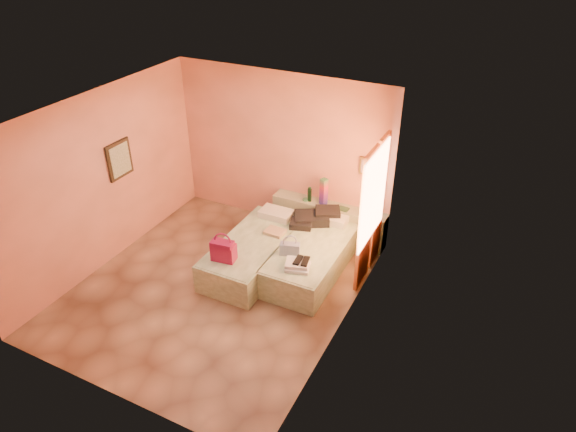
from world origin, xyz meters
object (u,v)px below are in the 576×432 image
at_px(flower_vase, 372,206).
at_px(bed_right, 312,258).
at_px(towel_stack, 298,266).
at_px(headboard_ledge, 328,221).
at_px(bed_left, 254,253).
at_px(magenta_handbag, 224,250).
at_px(green_book, 343,209).
at_px(blue_handbag, 290,249).
at_px(water_bottle, 310,194).

bearing_deg(flower_vase, bed_right, -118.31).
bearing_deg(towel_stack, headboard_ledge, 96.93).
relative_size(bed_left, magenta_handbag, 5.59).
xyz_separation_m(headboard_ledge, magenta_handbag, (-0.88, -1.99, 0.34)).
distance_m(bed_left, bed_right, 0.95).
xyz_separation_m(headboard_ledge, green_book, (0.28, -0.05, 0.34)).
bearing_deg(magenta_handbag, flower_vase, 43.63).
height_order(headboard_ledge, green_book, green_book).
relative_size(bed_right, blue_handbag, 6.66).
xyz_separation_m(headboard_ledge, flower_vase, (0.74, 0.04, 0.47)).
height_order(headboard_ledge, blue_handbag, blue_handbag).
bearing_deg(towel_stack, bed_right, 94.60).
bearing_deg(headboard_ledge, green_book, -10.45).
relative_size(bed_left, green_book, 11.28).
height_order(headboard_ledge, flower_vase, flower_vase).
relative_size(blue_handbag, towel_stack, 0.86).
bearing_deg(towel_stack, blue_handbag, 134.14).
relative_size(green_book, flower_vase, 0.62).
bearing_deg(bed_right, towel_stack, -85.70).
relative_size(flower_vase, magenta_handbag, 0.80).
height_order(bed_left, water_bottle, water_bottle).
height_order(headboard_ledge, magenta_handbag, magenta_handbag).
bearing_deg(towel_stack, flower_vase, 72.87).
bearing_deg(bed_right, green_book, 82.53).
distance_m(headboard_ledge, towel_stack, 1.72).
height_order(water_bottle, magenta_handbag, water_bottle).
xyz_separation_m(blue_handbag, towel_stack, (0.26, -0.27, -0.05)).
xyz_separation_m(headboard_ledge, water_bottle, (-0.36, -0.03, 0.46)).
xyz_separation_m(water_bottle, green_book, (0.64, -0.02, -0.12)).
relative_size(bed_left, water_bottle, 7.67).
bearing_deg(towel_stack, green_book, 87.44).
bearing_deg(magenta_handbag, green_book, 51.35).
distance_m(water_bottle, towel_stack, 1.77).
height_order(headboard_ledge, towel_stack, headboard_ledge).
bearing_deg(green_book, blue_handbag, -98.76).
xyz_separation_m(bed_right, water_bottle, (-0.51, 1.02, 0.53)).
height_order(blue_handbag, towel_stack, blue_handbag).
xyz_separation_m(green_book, blue_handbag, (-0.33, -1.38, -0.07)).
height_order(headboard_ledge, bed_right, headboard_ledge).
bearing_deg(flower_vase, magenta_handbag, -128.63).
distance_m(headboard_ledge, bed_right, 1.06).
relative_size(bed_right, green_book, 11.28).
bearing_deg(magenta_handbag, blue_handbag, 26.42).
xyz_separation_m(flower_vase, blue_handbag, (-0.80, -1.47, -0.20)).
xyz_separation_m(water_bottle, magenta_handbag, (-0.52, -1.95, -0.11)).
bearing_deg(bed_left, blue_handbag, -7.44).
bearing_deg(bed_right, blue_handbag, -119.22).
distance_m(green_book, flower_vase, 0.49).
distance_m(bed_left, flower_vase, 2.10).
height_order(green_book, magenta_handbag, magenta_handbag).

